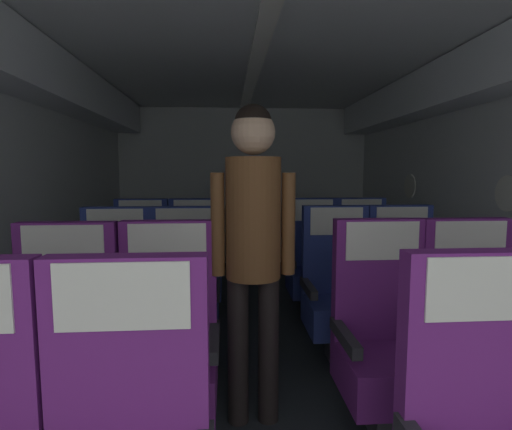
% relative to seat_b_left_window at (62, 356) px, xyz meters
% --- Properties ---
extents(ground, '(3.78, 6.50, 0.02)m').
position_rel_seat_b_left_window_xyz_m(ground, '(1.04, 0.81, -0.46)').
color(ground, '#23282D').
extents(fuselage_shell, '(3.66, 6.15, 2.28)m').
position_rel_seat_b_left_window_xyz_m(fuselage_shell, '(1.04, 1.09, 1.19)').
color(fuselage_shell, silver).
rests_on(fuselage_shell, ground).
extents(seat_b_left_window, '(0.51, 0.46, 1.08)m').
position_rel_seat_b_left_window_xyz_m(seat_b_left_window, '(0.00, 0.00, 0.00)').
color(seat_b_left_window, '#38383D').
rests_on(seat_b_left_window, ground).
extents(seat_b_left_aisle, '(0.51, 0.46, 1.08)m').
position_rel_seat_b_left_window_xyz_m(seat_b_left_aisle, '(0.49, 0.02, 0.00)').
color(seat_b_left_aisle, '#38383D').
rests_on(seat_b_left_aisle, ground).
extents(seat_b_right_aisle, '(0.51, 0.46, 1.08)m').
position_rel_seat_b_left_window_xyz_m(seat_b_right_aisle, '(2.06, 0.01, 0.00)').
color(seat_b_right_aisle, '#38383D').
rests_on(seat_b_right_aisle, ground).
extents(seat_b_right_window, '(0.51, 0.46, 1.08)m').
position_rel_seat_b_left_window_xyz_m(seat_b_right_window, '(1.59, 0.02, 0.00)').
color(seat_b_right_window, '#38383D').
rests_on(seat_b_right_window, ground).
extents(seat_c_left_window, '(0.51, 0.46, 1.08)m').
position_rel_seat_b_left_window_xyz_m(seat_c_left_window, '(0.01, 0.86, 0.00)').
color(seat_c_left_window, '#38383D').
rests_on(seat_c_left_window, ground).
extents(seat_c_left_aisle, '(0.51, 0.46, 1.08)m').
position_rel_seat_b_left_window_xyz_m(seat_c_left_aisle, '(0.48, 0.86, 0.00)').
color(seat_c_left_aisle, '#38383D').
rests_on(seat_c_left_aisle, ground).
extents(seat_c_right_aisle, '(0.51, 0.46, 1.08)m').
position_rel_seat_b_left_window_xyz_m(seat_c_right_aisle, '(2.08, 0.86, 0.00)').
color(seat_c_right_aisle, '#38383D').
rests_on(seat_c_right_aisle, ground).
extents(seat_c_right_window, '(0.51, 0.46, 1.08)m').
position_rel_seat_b_left_window_xyz_m(seat_c_right_window, '(1.58, 0.86, 0.00)').
color(seat_c_right_window, '#38383D').
rests_on(seat_c_right_window, ground).
extents(seat_d_left_window, '(0.51, 0.46, 1.08)m').
position_rel_seat_b_left_window_xyz_m(seat_d_left_window, '(0.00, 1.73, 0.00)').
color(seat_d_left_window, '#38383D').
rests_on(seat_d_left_window, ground).
extents(seat_d_left_aisle, '(0.51, 0.46, 1.08)m').
position_rel_seat_b_left_window_xyz_m(seat_d_left_aisle, '(0.49, 1.73, 0.00)').
color(seat_d_left_aisle, '#38383D').
rests_on(seat_d_left_aisle, ground).
extents(seat_d_right_aisle, '(0.51, 0.46, 1.08)m').
position_rel_seat_b_left_window_xyz_m(seat_d_right_aisle, '(2.06, 1.71, 0.00)').
color(seat_d_right_aisle, '#38383D').
rests_on(seat_d_right_aisle, ground).
extents(seat_d_right_window, '(0.51, 0.46, 1.08)m').
position_rel_seat_b_left_window_xyz_m(seat_d_right_window, '(1.59, 1.72, 0.00)').
color(seat_d_right_window, '#38383D').
rests_on(seat_d_right_window, ground).
extents(flight_attendant, '(0.43, 0.28, 1.66)m').
position_rel_seat_b_left_window_xyz_m(flight_attendant, '(0.92, 0.13, 0.58)').
color(flight_attendant, black).
rests_on(flight_attendant, ground).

